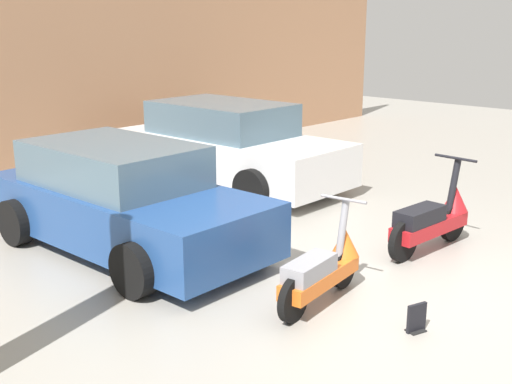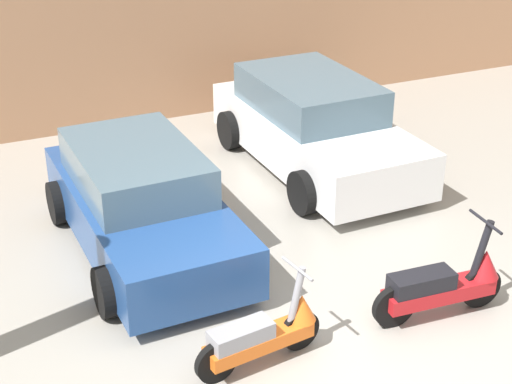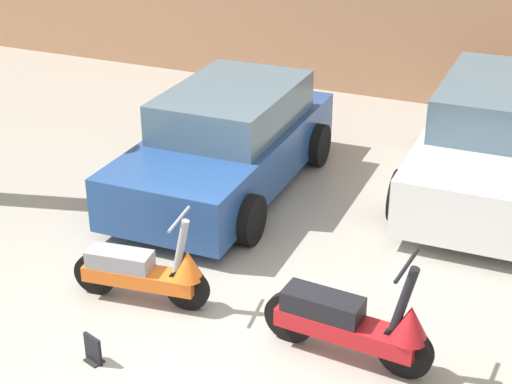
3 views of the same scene
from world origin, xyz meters
name	(u,v)px [view 2 (image 2 of 3)]	position (x,y,z in m)	size (l,w,h in m)	color
ground_plane	(371,364)	(0.00, 0.00, 0.00)	(28.00, 28.00, 0.00)	#9E998E
wall_back	(141,11)	(0.00, 7.27, 1.89)	(19.60, 0.12, 3.78)	tan
scooter_front_left	(265,333)	(-0.93, 0.47, 0.34)	(1.38, 0.51, 0.96)	black
scooter_front_right	(445,284)	(1.14, 0.41, 0.38)	(1.53, 0.55, 1.07)	black
car_rear_left	(142,203)	(-1.34, 3.11, 0.60)	(1.85, 3.74, 1.26)	navy
car_rear_center	(314,126)	(1.70, 4.40, 0.64)	(1.96, 3.99, 1.35)	white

